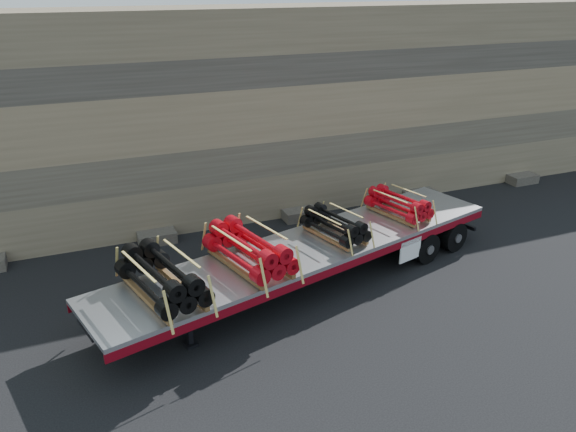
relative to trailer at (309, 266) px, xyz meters
name	(u,v)px	position (x,y,z in m)	size (l,w,h in m)	color
ground	(301,294)	(-0.39, -0.37, -0.61)	(120.00, 120.00, 0.00)	black
rock_wall	(227,115)	(-0.39, 6.13, 2.89)	(44.00, 3.00, 7.00)	#7A6B54
trailer	(309,266)	(0.00, 0.00, 0.00)	(12.14, 2.33, 1.21)	#B9BCC2
bundle_front	(162,278)	(-4.09, -1.09, 1.05)	(1.25, 2.50, 0.89)	black
bundle_midfront	(249,250)	(-1.84, -0.49, 1.05)	(1.25, 2.50, 0.89)	#BA0915
bundle_midrear	(335,226)	(0.89, 0.24, 0.95)	(0.96, 1.92, 0.68)	black
bundle_rear	(398,205)	(3.35, 0.89, 0.95)	(0.97, 1.94, 0.69)	#BA0915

